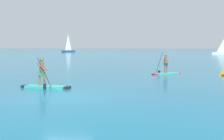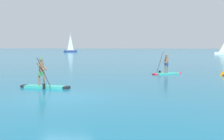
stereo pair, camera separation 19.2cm
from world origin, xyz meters
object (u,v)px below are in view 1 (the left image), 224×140
object	(u,v)px
paddleboarder_far_right	(166,70)
sailboat_right_horizon	(224,52)
paddleboarder_mid_center	(45,82)
sailboat_left_horizon	(68,49)

from	to	relation	value
paddleboarder_far_right	sailboat_right_horizon	size ratio (longest dim) A/B	0.40
paddleboarder_mid_center	sailboat_right_horizon	xyz separation A→B (m)	(26.72, 61.81, 0.30)
paddleboarder_mid_center	sailboat_left_horizon	world-z (taller)	sailboat_left_horizon
paddleboarder_mid_center	paddleboarder_far_right	xyz separation A→B (m)	(7.46, 8.72, 0.02)
paddleboarder_far_right	sailboat_right_horizon	world-z (taller)	sailboat_right_horizon
sailboat_right_horizon	paddleboarder_far_right	bearing A→B (deg)	-96.28
paddleboarder_mid_center	sailboat_left_horizon	distance (m)	84.85
paddleboarder_far_right	sailboat_left_horizon	size ratio (longest dim) A/B	0.34
sailboat_left_horizon	sailboat_right_horizon	bearing A→B (deg)	-76.48
sailboat_right_horizon	paddleboarder_mid_center	bearing A→B (deg)	-99.72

